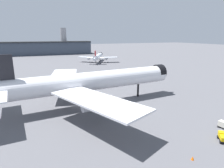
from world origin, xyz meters
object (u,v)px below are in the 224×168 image
(service_truck_front, at_px, (110,75))
(airliner_near_gate, at_px, (89,82))
(baggage_tug_wing, at_px, (223,137))
(traffic_cone_near_nose, at_px, (193,158))
(baggage_cart_trailing, at_px, (224,125))
(airliner_far_taxiway, at_px, (98,56))

(service_truck_front, bearing_deg, airliner_near_gate, -126.93)
(service_truck_front, xyz_separation_m, baggage_tug_wing, (-3.06, -70.74, -0.62))
(service_truck_front, distance_m, baggage_tug_wing, 70.81)
(service_truck_front, bearing_deg, traffic_cone_near_nose, -104.96)
(airliner_near_gate, distance_m, baggage_cart_trailing, 41.12)
(airliner_near_gate, relative_size, baggage_cart_trailing, 27.40)
(traffic_cone_near_nose, bearing_deg, service_truck_front, 78.67)
(airliner_near_gate, xyz_separation_m, airliner_far_taxiway, (40.59, 101.31, -3.19))
(airliner_far_taxiway, xyz_separation_m, baggage_cart_trailing, (-14.31, -132.14, -3.89))
(airliner_far_taxiway, distance_m, traffic_cone_near_nose, 142.13)
(airliner_near_gate, distance_m, airliner_far_taxiway, 109.18)
(baggage_tug_wing, bearing_deg, airliner_far_taxiway, 31.18)
(baggage_tug_wing, xyz_separation_m, baggage_cart_trailing, (5.83, 4.14, 0.00))
(baggage_cart_trailing, bearing_deg, traffic_cone_near_nose, -75.98)
(airliner_far_taxiway, relative_size, service_truck_front, 6.41)
(service_truck_front, height_order, baggage_cart_trailing, service_truck_front)
(traffic_cone_near_nose, bearing_deg, baggage_tug_wing, 10.79)
(baggage_cart_trailing, bearing_deg, airliner_near_gate, -145.58)
(service_truck_front, relative_size, baggage_cart_trailing, 2.21)
(baggage_cart_trailing, relative_size, traffic_cone_near_nose, 3.37)
(airliner_near_gate, distance_m, baggage_tug_wing, 41.12)
(baggage_tug_wing, bearing_deg, airliner_near_gate, 69.90)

